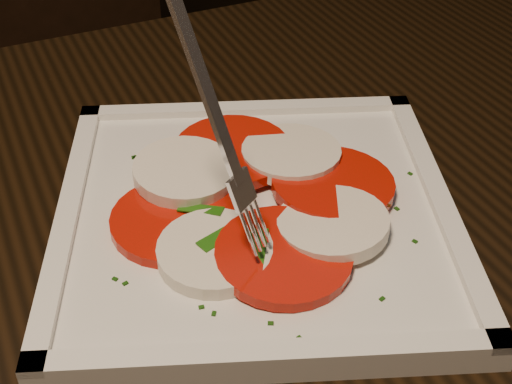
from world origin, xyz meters
The scene contains 5 objects.
table centered at (0.10, -0.20, 0.65)m, with size 1.24×0.86×0.75m.
chair centered at (-0.06, 0.48, 0.53)m, with size 0.45×0.45×0.93m.
plate centered at (0.02, -0.17, 0.76)m, with size 0.28×0.28×0.01m, color white.
caprese_salad centered at (0.03, -0.17, 0.77)m, with size 0.24×0.22×0.02m.
fork centered at (-0.02, -0.20, 0.87)m, with size 0.03×0.06×0.16m, color white, non-canonical shape.
Camera 1 is at (-0.12, -0.54, 1.08)m, focal length 50.00 mm.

